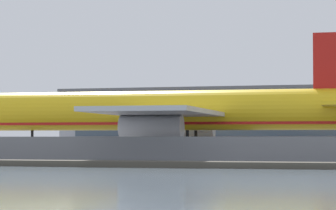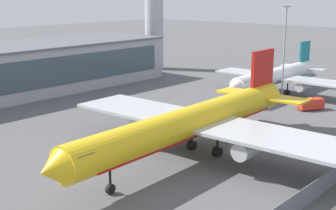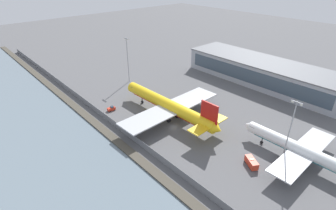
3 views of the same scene
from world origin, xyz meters
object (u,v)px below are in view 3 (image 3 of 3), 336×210
(apron_light_mast_apron_west, at_px, (290,129))
(ops_van, at_px, (252,163))
(baggage_tug, at_px, (111,109))
(apron_light_mast_apron_east, at_px, (128,58))
(cargo_jet_yellow, at_px, (169,106))
(passenger_jet_white_teal, at_px, (300,150))

(apron_light_mast_apron_west, bearing_deg, ops_van, -118.07)
(baggage_tug, xyz_separation_m, apron_light_mast_apron_east, (-20.47, 22.81, 11.67))
(ops_van, bearing_deg, baggage_tug, -166.82)
(baggage_tug, relative_size, apron_light_mast_apron_east, 0.15)
(cargo_jet_yellow, height_order, baggage_tug, cargo_jet_yellow)
(apron_light_mast_apron_west, bearing_deg, passenger_jet_white_teal, 44.81)
(cargo_jet_yellow, relative_size, apron_light_mast_apron_west, 2.49)
(baggage_tug, relative_size, ops_van, 0.60)
(passenger_jet_white_teal, height_order, baggage_tug, passenger_jet_white_teal)
(baggage_tug, height_order, apron_light_mast_apron_west, apron_light_mast_apron_west)
(cargo_jet_yellow, relative_size, passenger_jet_white_teal, 1.37)
(passenger_jet_white_teal, distance_m, baggage_tug, 70.21)
(ops_van, distance_m, apron_light_mast_apron_east, 79.03)
(apron_light_mast_apron_east, bearing_deg, baggage_tug, -48.09)
(passenger_jet_white_teal, bearing_deg, cargo_jet_yellow, -165.32)
(passenger_jet_white_teal, xyz_separation_m, baggage_tug, (-65.24, -25.72, -3.54))
(cargo_jet_yellow, distance_m, ops_van, 37.47)
(passenger_jet_white_teal, xyz_separation_m, apron_light_mast_apron_east, (-85.71, -2.91, 8.13))
(ops_van, height_order, apron_light_mast_apron_east, apron_light_mast_apron_east)
(baggage_tug, height_order, ops_van, ops_van)
(baggage_tug, relative_size, apron_light_mast_apron_west, 0.16)
(passenger_jet_white_teal, bearing_deg, apron_light_mast_apron_east, -178.06)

